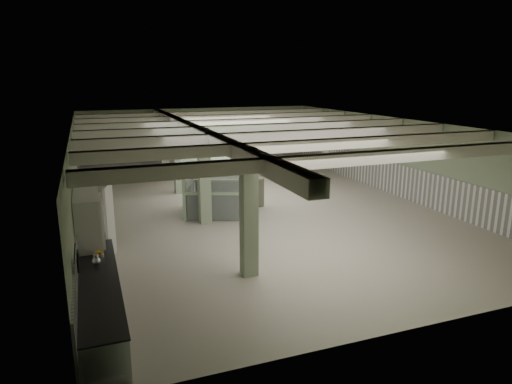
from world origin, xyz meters
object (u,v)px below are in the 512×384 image
object	(u,v)px
walkin_cooler	(90,228)
filing_cabinet	(257,192)
prep_counter	(99,298)
guard_booth	(221,174)

from	to	relation	value
walkin_cooler	filing_cabinet	distance (m)	8.22
filing_cabinet	walkin_cooler	bearing A→B (deg)	-159.24
walkin_cooler	filing_cabinet	world-z (taller)	walkin_cooler
prep_counter	walkin_cooler	distance (m)	3.10
walkin_cooler	filing_cabinet	size ratio (longest dim) A/B	2.18
guard_booth	prep_counter	bearing A→B (deg)	-104.24
prep_counter	walkin_cooler	size ratio (longest dim) A/B	2.05
guard_booth	walkin_cooler	bearing A→B (deg)	-120.44
prep_counter	guard_booth	size ratio (longest dim) A/B	1.52
prep_counter	guard_booth	distance (m)	8.71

